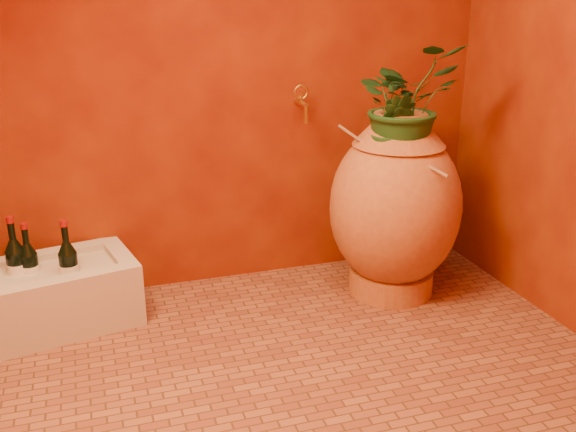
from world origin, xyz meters
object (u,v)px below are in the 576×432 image
object	(u,v)px
wine_bottle_a	(17,267)
wall_tap	(302,102)
wine_bottle_b	(30,268)
wine_bottle_c	(69,268)
amphora	(395,206)
stone_basin	(63,294)

from	to	relation	value
wine_bottle_a	wall_tap	world-z (taller)	wall_tap
wine_bottle_a	wall_tap	xyz separation A→B (m)	(1.34, 0.14, 0.62)
wine_bottle_b	wine_bottle_c	distance (m)	0.17
amphora	stone_basin	world-z (taller)	amphora
stone_basin	wall_tap	size ratio (longest dim) A/B	3.95
stone_basin	wine_bottle_c	xyz separation A→B (m)	(0.04, -0.04, 0.14)
stone_basin	wine_bottle_c	world-z (taller)	wine_bottle_c
wine_bottle_a	amphora	bearing A→B (deg)	-6.14
wine_bottle_a	wine_bottle_b	xyz separation A→B (m)	(0.05, -0.01, -0.01)
wine_bottle_b	wall_tap	xyz separation A→B (m)	(1.29, 0.14, 0.63)
wine_bottle_b	wine_bottle_c	world-z (taller)	wine_bottle_c
amphora	wine_bottle_a	distance (m)	1.71
wine_bottle_a	wall_tap	distance (m)	1.48
stone_basin	wine_bottle_c	size ratio (longest dim) A/B	2.03
wine_bottle_b	wine_bottle_a	bearing A→B (deg)	172.56
wine_bottle_a	wine_bottle_c	bearing A→B (deg)	-17.19
wine_bottle_c	wall_tap	world-z (taller)	wall_tap
amphora	wine_bottle_a	size ratio (longest dim) A/B	2.51
wine_bottle_b	stone_basin	bearing A→B (deg)	-8.35
wine_bottle_a	wine_bottle_c	size ratio (longest dim) A/B	1.05
wine_bottle_b	wine_bottle_c	size ratio (longest dim) A/B	0.95
amphora	wine_bottle_b	size ratio (longest dim) A/B	2.76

